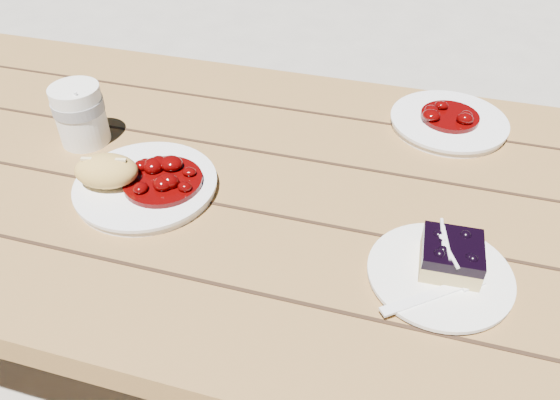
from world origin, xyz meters
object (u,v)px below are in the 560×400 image
(bread_roll, at_px, (106,171))
(second_plate, at_px, (448,123))
(main_plate, at_px, (146,186))
(coffee_cup, at_px, (80,115))
(dessert_plate, at_px, (440,275))
(blueberry_cake, at_px, (451,255))
(picnic_table, at_px, (153,224))

(bread_roll, distance_m, second_plate, 0.64)
(main_plate, xyz_separation_m, second_plate, (0.48, 0.34, 0.00))
(bread_roll, height_order, coffee_cup, coffee_cup)
(bread_roll, bearing_deg, dessert_plate, -4.69)
(main_plate, xyz_separation_m, bread_roll, (-0.05, -0.02, 0.03))
(blueberry_cake, bearing_deg, main_plate, 171.82)
(dessert_plate, bearing_deg, coffee_cup, 165.70)
(picnic_table, distance_m, blueberry_cake, 0.59)
(dessert_plate, distance_m, second_plate, 0.41)
(picnic_table, bearing_deg, coffee_cup, 167.75)
(picnic_table, relative_size, main_plate, 8.67)
(picnic_table, height_order, main_plate, main_plate)
(main_plate, relative_size, coffee_cup, 2.07)
(picnic_table, relative_size, second_plate, 9.15)
(picnic_table, bearing_deg, main_plate, -55.11)
(dessert_plate, xyz_separation_m, second_plate, (-0.01, 0.41, 0.00))
(picnic_table, height_order, coffee_cup, coffee_cup)
(dessert_plate, height_order, blueberry_cake, blueberry_cake)
(picnic_table, height_order, dessert_plate, dessert_plate)
(blueberry_cake, xyz_separation_m, second_plate, (-0.02, 0.39, -0.02))
(main_plate, distance_m, coffee_cup, 0.21)
(dessert_plate, xyz_separation_m, coffee_cup, (-0.66, 0.17, 0.05))
(picnic_table, bearing_deg, dessert_plate, -14.76)
(bread_roll, relative_size, coffee_cup, 0.93)
(dessert_plate, relative_size, coffee_cup, 1.76)
(picnic_table, xyz_separation_m, blueberry_cake, (0.55, -0.13, 0.19))
(main_plate, bearing_deg, bread_roll, -160.02)
(main_plate, relative_size, bread_roll, 2.22)
(main_plate, distance_m, bread_roll, 0.07)
(picnic_table, distance_m, coffee_cup, 0.25)
(dessert_plate, xyz_separation_m, blueberry_cake, (0.01, 0.02, 0.03))
(coffee_cup, bearing_deg, picnic_table, -12.25)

